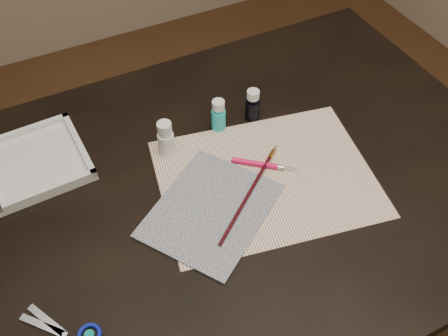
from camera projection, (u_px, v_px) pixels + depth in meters
name	position (u px, v px, depth m)	size (l,w,h in m)	color
ground	(224.00, 331.00, 1.63)	(3.50, 3.50, 0.02)	#422614
table	(224.00, 272.00, 1.34)	(1.30, 0.90, 0.75)	black
paper	(266.00, 178.00, 1.07)	(0.45, 0.34, 0.00)	white
canvas	(211.00, 210.00, 1.01)	(0.26, 0.21, 0.00)	black
paint_bottle_white	(166.00, 138.00, 1.09)	(0.04, 0.04, 0.09)	white
paint_bottle_cyan	(218.00, 115.00, 1.14)	(0.03, 0.03, 0.08)	#22C7CC
paint_bottle_navy	(253.00, 105.00, 1.16)	(0.03, 0.03, 0.08)	black
paintbrush	(251.00, 190.00, 1.04)	(0.30, 0.01, 0.01)	black
craft_knife	(266.00, 165.00, 1.08)	(0.15, 0.01, 0.01)	#F61359
scissors	(56.00, 334.00, 0.84)	(0.16, 0.08, 0.01)	silver
palette_tray	(36.00, 161.00, 1.09)	(0.21, 0.21, 0.03)	silver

